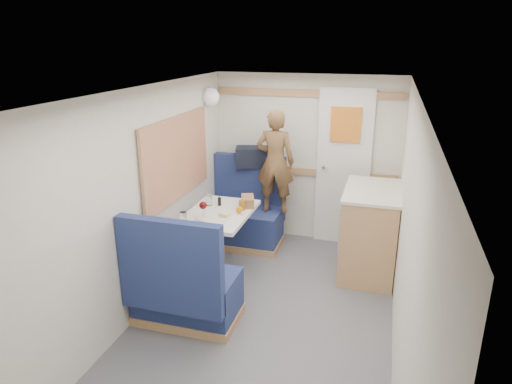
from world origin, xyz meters
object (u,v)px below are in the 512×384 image
(duffel_bag, at_px, (257,157))
(wine_glass, at_px, (203,206))
(dinette_table, at_px, (219,226))
(bread_loaf, at_px, (248,201))
(beer_glass, at_px, (242,205))
(bench_far, at_px, (245,220))
(bench_near, at_px, (184,292))
(tumbler_left, at_px, (183,218))
(person, at_px, (275,162))
(orange_fruit, at_px, (239,210))
(tray, at_px, (218,216))
(tumbler_mid, at_px, (209,200))
(pepper_grinder, at_px, (219,202))
(cheese_block, at_px, (225,215))
(galley_counter, at_px, (369,231))
(dome_light, at_px, (210,97))

(duffel_bag, xyz_separation_m, wine_glass, (-0.16, -1.31, -0.18))
(dinette_table, height_order, bread_loaf, bread_loaf)
(beer_glass, height_order, bread_loaf, beer_glass)
(wine_glass, height_order, bread_loaf, wine_glass)
(bench_far, xyz_separation_m, duffel_bag, (0.08, 0.26, 0.72))
(bench_far, relative_size, bench_near, 1.00)
(tumbler_left, distance_m, bread_loaf, 0.77)
(wine_glass, bearing_deg, beer_glass, 47.66)
(duffel_bag, distance_m, tumbler_left, 1.54)
(person, distance_m, tumbler_left, 1.40)
(orange_fruit, height_order, bread_loaf, bread_loaf)
(tray, distance_m, tumbler_mid, 0.36)
(pepper_grinder, bearing_deg, dinette_table, -72.62)
(tumbler_mid, bearing_deg, cheese_block, -46.75)
(bench_far, height_order, galley_counter, bench_far)
(tray, height_order, tumbler_mid, tumbler_mid)
(cheese_block, distance_m, beer_glass, 0.28)
(galley_counter, height_order, duffel_bag, duffel_bag)
(person, xyz_separation_m, cheese_block, (-0.25, -1.01, -0.29))
(wine_glass, distance_m, pepper_grinder, 0.38)
(duffel_bag, distance_m, wine_glass, 1.34)
(dome_light, bearing_deg, pepper_grinder, -63.61)
(bench_far, distance_m, person, 0.83)
(tray, bearing_deg, pepper_grinder, 107.71)
(galley_counter, relative_size, tumbler_left, 8.17)
(person, bearing_deg, duffel_bag, -43.98)
(tray, height_order, tumbler_left, tumbler_left)
(bench_far, bearing_deg, tray, -87.37)
(duffel_bag, bearing_deg, tray, -106.85)
(dome_light, xyz_separation_m, tray, (0.44, -0.99, -1.02))
(orange_fruit, xyz_separation_m, tumbler_mid, (-0.39, 0.17, 0.01))
(bench_near, bearing_deg, wine_glass, 96.95)
(duffel_bag, bearing_deg, tumbler_mid, -119.39)
(orange_fruit, xyz_separation_m, bread_loaf, (0.00, 0.28, -0.00))
(duffel_bag, bearing_deg, wine_glass, -112.33)
(dome_light, xyz_separation_m, wine_glass, (0.31, -1.04, -0.91))
(person, relative_size, pepper_grinder, 13.17)
(bench_near, relative_size, beer_glass, 10.36)
(dome_light, height_order, cheese_block, dome_light)
(dome_light, relative_size, tumbler_left, 1.78)
(dinette_table, xyz_separation_m, duffel_bag, (0.08, 1.12, 0.45))
(tray, distance_m, wine_glass, 0.18)
(bench_near, height_order, orange_fruit, bench_near)
(dinette_table, bearing_deg, galley_counter, 20.54)
(pepper_grinder, bearing_deg, tumbler_left, -105.70)
(pepper_grinder, xyz_separation_m, bread_loaf, (0.28, 0.09, 0.00))
(tumbler_left, bearing_deg, pepper_grinder, 74.30)
(tray, bearing_deg, orange_fruit, 35.48)
(cheese_block, relative_size, beer_glass, 0.99)
(cheese_block, relative_size, bread_loaf, 0.43)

